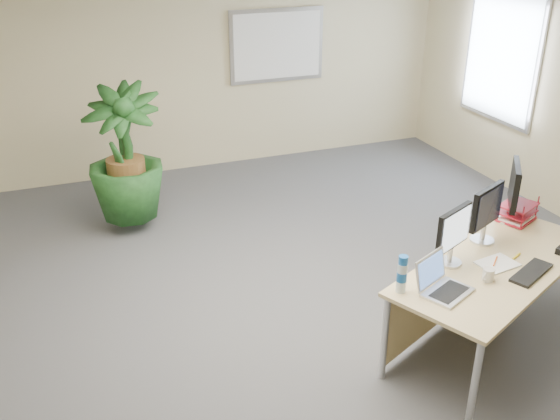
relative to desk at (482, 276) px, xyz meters
name	(u,v)px	position (x,y,z in m)	size (l,w,h in m)	color
floor	(311,332)	(-1.19, 0.54, -0.58)	(8.00, 8.00, 0.00)	#4D4D53
back_wall	(188,67)	(-1.19, 4.54, 0.77)	(7.00, 0.04, 2.70)	#C5B48B
whiteboard	(277,46)	(0.01, 4.50, 0.97)	(1.30, 0.04, 0.95)	#A2A2A6
window	(501,57)	(2.28, 2.84, 0.97)	(0.04, 1.30, 1.55)	#A2A2A6
desk	(482,276)	(0.00, 0.00, 0.00)	(2.08, 1.54, 0.74)	#D4B87D
floor_plant	(126,164)	(-2.26, 2.97, 0.17)	(0.84, 0.84, 1.50)	#143815
monitor_left	(453,233)	(-0.30, 0.03, 0.41)	(0.38, 0.20, 0.45)	silver
monitor_right	(487,211)	(0.15, 0.24, 0.42)	(0.40, 0.21, 0.47)	silver
monitor_dark	(514,189)	(0.60, 0.46, 0.45)	(0.31, 0.39, 0.51)	silver
laptop	(441,283)	(-0.58, -0.26, 0.22)	(0.43, 0.41, 0.24)	silver
keyboard	(531,273)	(0.17, -0.31, 0.17)	(0.43, 0.14, 0.02)	black
coffee_mug	(488,275)	(-0.19, -0.27, 0.20)	(0.12, 0.08, 0.09)	silver
spiral_notebook	(497,264)	(0.03, -0.11, 0.16)	(0.29, 0.21, 0.01)	white
orange_pen	(495,261)	(0.03, -0.09, 0.17)	(0.01, 0.01, 0.15)	orange
yellow_highlighter	(516,256)	(0.23, -0.07, 0.16)	(0.02, 0.02, 0.12)	yellow
water_bottle	(402,275)	(-0.84, -0.17, 0.29)	(0.07, 0.07, 0.28)	silver
letter_tray	(517,213)	(0.66, 0.44, 0.22)	(0.38, 0.35, 0.15)	#A51426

